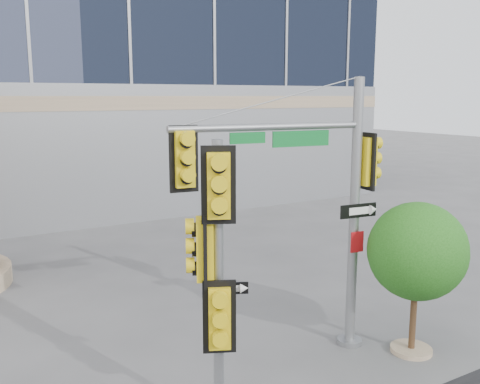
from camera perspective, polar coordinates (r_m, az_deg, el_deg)
ground at (r=11.44m, az=4.25°, el=-18.55°), size 120.00×120.00×0.00m
main_signal_pole at (r=11.07m, az=7.78°, el=0.49°), size 4.55×0.92×5.89m
secondary_signal_pole at (r=8.55m, az=-2.65°, el=-7.90°), size 0.82×0.82×4.84m
street_tree at (r=11.99m, az=18.42°, el=-6.38°), size 2.13×2.08×3.32m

